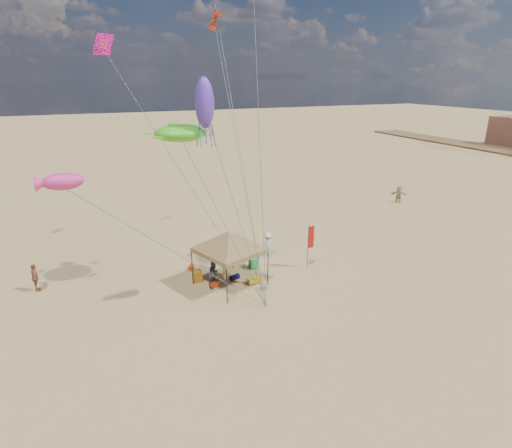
% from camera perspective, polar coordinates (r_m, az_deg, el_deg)
% --- Properties ---
extents(ground, '(280.00, 280.00, 0.00)m').
position_cam_1_polar(ground, '(23.43, 3.05, -11.53)').
color(ground, tan).
rests_on(ground, ground).
extents(canopy_tent, '(6.16, 6.16, 4.04)m').
position_cam_1_polar(canopy_tent, '(24.66, -3.65, -1.22)').
color(canopy_tent, black).
rests_on(canopy_tent, ground).
extents(feather_flag, '(0.46, 0.06, 3.00)m').
position_cam_1_polar(feather_flag, '(27.50, 7.38, -2.15)').
color(feather_flag, black).
rests_on(feather_flag, ground).
extents(cooler_red, '(0.54, 0.38, 0.38)m').
position_cam_1_polar(cooler_red, '(25.74, -5.71, -8.09)').
color(cooler_red, '#C23C0F').
rests_on(cooler_red, ground).
extents(cooler_blue, '(0.54, 0.38, 0.38)m').
position_cam_1_polar(cooler_blue, '(29.00, -0.23, -4.70)').
color(cooler_blue, '#122094').
rests_on(cooler_blue, ground).
extents(bag_navy, '(0.69, 0.54, 0.36)m').
position_cam_1_polar(bag_navy, '(26.47, -2.91, -7.22)').
color(bag_navy, '#0C0C34').
rests_on(bag_navy, ground).
extents(bag_orange, '(0.54, 0.69, 0.36)m').
position_cam_1_polar(bag_orange, '(28.08, -8.78, -5.81)').
color(bag_orange, red).
rests_on(bag_orange, ground).
extents(chair_green, '(0.50, 0.50, 0.70)m').
position_cam_1_polar(chair_green, '(27.94, -0.36, -5.31)').
color(chair_green, green).
rests_on(chair_green, ground).
extents(chair_yellow, '(0.50, 0.50, 0.70)m').
position_cam_1_polar(chair_yellow, '(26.42, -7.96, -7.04)').
color(chair_yellow, '#C48115').
rests_on(chair_yellow, ground).
extents(crate_grey, '(0.34, 0.30, 0.28)m').
position_cam_1_polar(crate_grey, '(25.30, 1.00, -8.64)').
color(crate_grey, slate).
rests_on(crate_grey, ground).
extents(beach_cart, '(0.90, 0.50, 0.24)m').
position_cam_1_polar(beach_cart, '(26.06, -0.12, -7.60)').
color(beach_cart, yellow).
rests_on(beach_cart, ground).
extents(person_near_a, '(0.77, 0.65, 1.78)m').
position_cam_1_polar(person_near_a, '(25.76, -4.16, -6.28)').
color(person_near_a, tan).
rests_on(person_near_a, ground).
extents(person_near_b, '(1.04, 1.03, 1.70)m').
position_cam_1_polar(person_near_b, '(25.44, -5.68, -6.78)').
color(person_near_b, '#353848').
rests_on(person_near_b, ground).
extents(person_near_c, '(1.28, 0.91, 1.79)m').
position_cam_1_polar(person_near_c, '(29.50, 1.61, -2.79)').
color(person_near_c, silver).
rests_on(person_near_c, ground).
extents(person_far_a, '(0.59, 1.08, 1.74)m').
position_cam_1_polar(person_far_a, '(28.04, -27.80, -6.46)').
color(person_far_a, '#995C3A').
rests_on(person_far_a, ground).
extents(person_far_c, '(1.57, 1.38, 1.72)m').
position_cam_1_polar(person_far_c, '(44.54, 18.82, 3.83)').
color(person_far_c, tan).
rests_on(person_far_c, ground).
extents(turtle_kite, '(3.50, 3.17, 0.96)m').
position_cam_1_polar(turtle_kite, '(23.72, -10.24, 12.05)').
color(turtle_kite, '#4AD122').
rests_on(turtle_kite, ground).
extents(fish_kite, '(1.94, 1.23, 0.80)m').
position_cam_1_polar(fish_kite, '(20.77, -24.75, 5.28)').
color(fish_kite, '#E62F88').
rests_on(fish_kite, ground).
extents(squid_kite, '(1.21, 1.21, 2.64)m').
position_cam_1_polar(squid_kite, '(22.91, -7.01, 16.01)').
color(squid_kite, '#5C36BC').
rests_on(squid_kite, ground).
extents(stunt_kite_pink, '(1.48, 1.31, 1.27)m').
position_cam_1_polar(stunt_kite_pink, '(31.28, -20.03, 21.95)').
color(stunt_kite_pink, '#FF12BB').
rests_on(stunt_kite_pink, ground).
extents(stunt_kite_red, '(1.16, 1.25, 1.09)m').
position_cam_1_polar(stunt_kite_red, '(30.28, -5.61, 25.80)').
color(stunt_kite_red, '#AB1B07').
rests_on(stunt_kite_red, ground).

